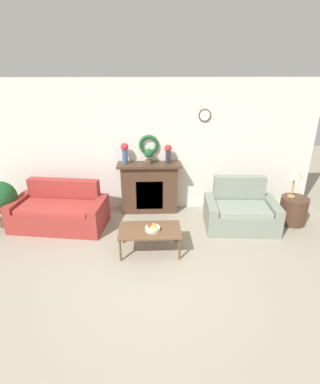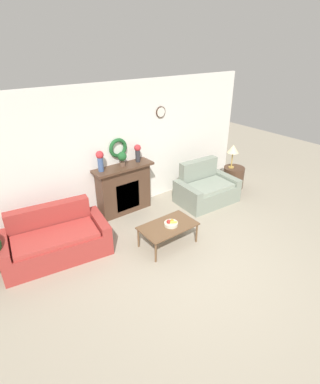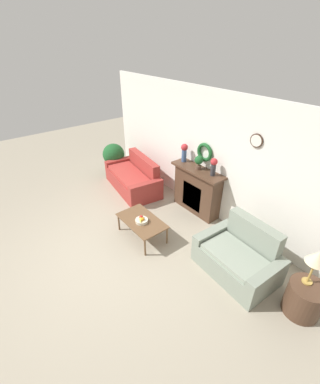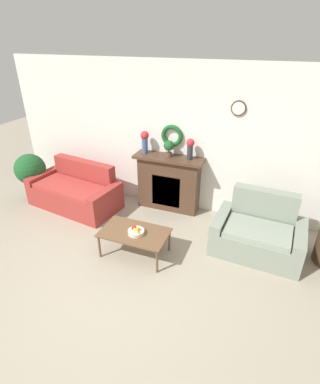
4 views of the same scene
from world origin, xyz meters
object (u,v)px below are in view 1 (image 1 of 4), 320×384
Objects in this scene: vase_on_mantel_right at (168,152)px; potted_plant_on_mantel at (149,155)px; couch_left at (60,212)px; fireplace at (149,187)px; coffee_table at (150,231)px; table_lamp at (295,174)px; vase_on_mantel_left at (125,152)px; potted_plant_floor_by_couch at (0,198)px; fruit_bowl at (152,228)px; loveseat_right at (240,212)px; side_table_by_loveseat at (293,210)px.

vase_on_mantel_right is 1.25× the size of potted_plant_on_mantel.
fireplace is at bearing 26.86° from couch_left.
table_lamp reaches higher than coffee_table.
potted_plant_floor_by_couch is at bearing -167.22° from vase_on_mantel_left.
potted_plant_on_mantel is at bearing -2.40° from vase_on_mantel_left.
vase_on_mantel_right is (2.12, 0.58, 1.00)m from couch_left.
table_lamp is at bearing 18.83° from coffee_table.
potted_plant_floor_by_couch is (-2.84, -0.51, -0.68)m from potted_plant_on_mantel.
coffee_table is at bearing -161.17° from table_lamp.
potted_plant_on_mantel is at bearing 168.43° from table_lamp.
potted_plant_floor_by_couch is at bearing 179.47° from table_lamp.
fruit_bowl is at bearing -20.38° from couch_left.
loveseat_right is 2.55m from vase_on_mantel_left.
side_table_by_loveseat is 3.53m from vase_on_mantel_left.
potted_plant_on_mantel is (-0.39, -0.02, -0.04)m from vase_on_mantel_right.
vase_on_mantel_left reaches higher than side_table_by_loveseat.
fireplace reaches higher than coffee_table.
fruit_bowl is at bearing -36.77° from coffee_table.
coffee_table is 1.13× the size of potted_plant_floor_by_couch.
vase_on_mantel_left is at bearing 169.75° from table_lamp.
fireplace is 1.91m from loveseat_right.
coffee_table is at bearing -90.13° from fireplace.
table_lamp is at bearing 12.23° from loveseat_right.
vase_on_mantel_right is (0.35, 1.56, 0.84)m from fruit_bowl.
potted_plant_floor_by_couch is (-4.58, 0.20, 0.27)m from loveseat_right.
fruit_bowl is 3.06m from potted_plant_floor_by_couch.
loveseat_right is 2.12m from potted_plant_on_mantel.
side_table_by_loveseat is at bearing 7.77° from couch_left.
vase_on_mantel_left is (1.26, 0.58, 1.02)m from couch_left.
couch_left is at bearing 179.96° from table_lamp.
fruit_bowl is at bearing -160.34° from table_lamp.
potted_plant_on_mantel is at bearing 167.68° from side_table_by_loveseat.
vase_on_mantel_left is 1.11× the size of vase_on_mantel_right.
vase_on_mantel_right is at bearing 165.35° from side_table_by_loveseat.
fireplace is 1.53m from coffee_table.
potted_plant_on_mantel reaches higher than potted_plant_floor_by_couch.
potted_plant_floor_by_couch is at bearing -169.44° from fireplace.
fruit_bowl is 1.86m from vase_on_mantel_left.
table_lamp is (2.76, -0.58, 0.47)m from fireplace.
table_lamp is (2.73, 0.97, 0.56)m from fruit_bowl.
vase_on_mantel_left reaches higher than fruit_bowl.
vase_on_mantel_right is (-2.38, 0.59, 0.28)m from table_lamp.
potted_plant_on_mantel is at bearing 90.02° from coffee_table.
potted_plant_on_mantel is (-0.04, 1.54, 0.80)m from fruit_bowl.
fireplace is at bearing -179.18° from vase_on_mantel_right.
fruit_bowl is at bearing -150.57° from loveseat_right.
coffee_table is (-0.00, -1.52, -0.17)m from fireplace.
vase_on_mantel_right is at bearing 23.83° from couch_left.
table_lamp is (4.50, -0.00, 0.71)m from couch_left.
loveseat_right is 1.53× the size of potted_plant_floor_by_couch.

